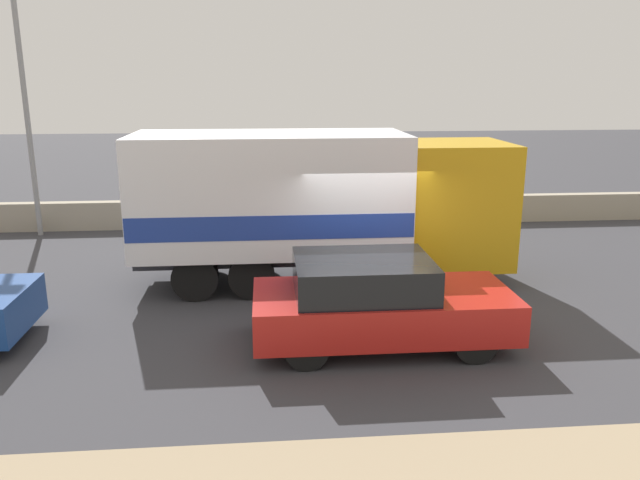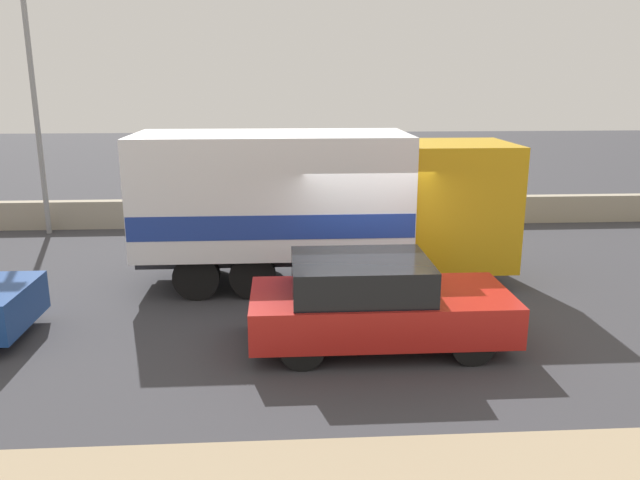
{
  "view_description": "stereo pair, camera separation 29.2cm",
  "coord_description": "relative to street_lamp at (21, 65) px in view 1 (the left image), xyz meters",
  "views": [
    {
      "loc": [
        -1.95,
        -10.43,
        4.22
      ],
      "look_at": [
        -0.97,
        0.52,
        1.35
      ],
      "focal_mm": 35.0,
      "sensor_mm": 36.0,
      "label": 1
    },
    {
      "loc": [
        -1.65,
        -10.46,
        4.22
      ],
      "look_at": [
        -0.97,
        0.52,
        1.35
      ],
      "focal_mm": 35.0,
      "sensor_mm": 36.0,
      "label": 2
    }
  ],
  "objects": [
    {
      "name": "ground_plane",
      "position": [
        8.19,
        -6.94,
        -4.54
      ],
      "size": [
        80.0,
        80.0,
        0.0
      ],
      "primitive_type": "plane",
      "color": "#38383D"
    },
    {
      "name": "car_hatchback",
      "position": [
        7.99,
        -8.06,
        -3.81
      ],
      "size": [
        4.15,
        1.84,
        1.46
      ],
      "color": "#B21E19",
      "rests_on": "ground_plane"
    },
    {
      "name": "stone_wall_backdrop",
      "position": [
        8.19,
        0.54,
        -4.14
      ],
      "size": [
        60.0,
        0.35,
        0.8
      ],
      "color": "#A39984",
      "rests_on": "ground_plane"
    },
    {
      "name": "street_lamp",
      "position": [
        0.0,
        0.0,
        0.0
      ],
      "size": [
        0.56,
        0.28,
        7.96
      ],
      "color": "gray",
      "rests_on": "ground_plane"
    },
    {
      "name": "box_truck",
      "position": [
        7.23,
        -4.78,
        -2.78
      ],
      "size": [
        7.64,
        2.38,
        3.15
      ],
      "color": "gold",
      "rests_on": "ground_plane"
    }
  ]
}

